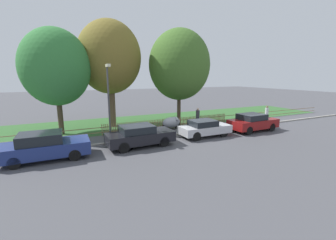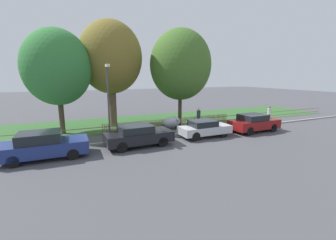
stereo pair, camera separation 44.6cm
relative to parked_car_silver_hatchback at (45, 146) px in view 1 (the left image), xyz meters
The scene contains 15 objects.
ground_plane 9.59m from the parked_car_silver_hatchback, ahead, with size 120.00×120.00×0.00m, color #4C4C51.
kerb_stone 9.60m from the parked_car_silver_hatchback, ahead, with size 39.79×0.20×0.12m, color #9E998E.
grass_strip 12.10m from the parked_car_silver_hatchback, 38.35° to the left, with size 39.79×7.31×0.01m, color #33602D.
park_fence 10.23m from the parked_car_silver_hatchback, 22.14° to the left, with size 39.79×0.05×0.87m.
parked_car_silver_hatchback is the anchor object (origin of this frame).
parked_car_black_saloon 5.38m from the parked_car_silver_hatchback, ahead, with size 4.35×1.93×1.40m.
parked_car_navy_estate 10.51m from the parked_car_silver_hatchback, ahead, with size 3.88×1.65×1.27m.
parked_car_red_compact 15.14m from the parked_car_silver_hatchback, ahead, with size 4.22×1.94×1.44m.
covered_motorcycle 9.81m from the parked_car_silver_hatchback, 19.25° to the left, with size 1.81×0.87×1.10m.
tree_nearest_kerb 7.16m from the parked_car_silver_hatchback, 81.73° to the left, with size 4.96×4.96×7.98m.
tree_behind_motorcycle 9.94m from the parked_car_silver_hatchback, 53.53° to the left, with size 5.42×5.42×9.17m.
tree_mid_park 13.10m from the parked_car_silver_hatchback, 25.66° to the left, with size 5.58×5.58×8.69m.
pedestrian_near_fence 12.48m from the parked_car_silver_hatchback, 16.19° to the left, with size 0.43×0.43×1.67m.
pedestrian_by_lamp 19.59m from the parked_car_silver_hatchback, ahead, with size 0.37×0.37×1.56m.
street_lamp 5.01m from the parked_car_silver_hatchback, 25.33° to the left, with size 0.20×0.79×5.24m.
Camera 1 is at (-8.41, -14.68, 4.51)m, focal length 24.00 mm.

